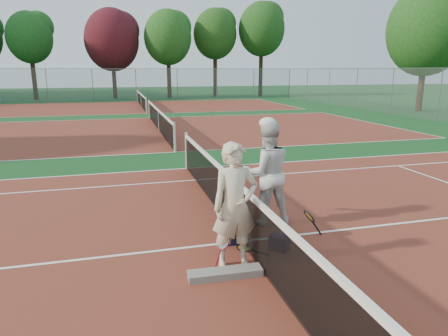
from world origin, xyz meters
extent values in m
plane|color=#113E18|center=(0.00, 0.00, 0.00)|extent=(130.00, 130.00, 0.00)
cube|color=maroon|center=(0.00, 0.00, 0.00)|extent=(23.77, 10.97, 0.01)
cube|color=maroon|center=(0.00, 13.50, 0.00)|extent=(23.77, 10.97, 0.01)
cube|color=maroon|center=(0.00, 27.00, 0.00)|extent=(23.77, 10.97, 0.01)
imported|color=beige|center=(-0.35, -0.79, 0.95)|extent=(0.72, 0.49, 1.91)
imported|color=silver|center=(0.73, 0.74, 1.00)|extent=(1.00, 0.80, 2.00)
cube|color=black|center=(-0.12, 0.00, 0.16)|extent=(0.43, 0.30, 0.33)
cube|color=#25102D|center=(0.51, -0.48, 0.13)|extent=(0.37, 0.37, 0.25)
cube|color=slate|center=(-0.58, -1.11, 0.06)|extent=(1.09, 0.29, 0.11)
cylinder|color=#A9BED6|center=(0.57, -0.45, 0.15)|extent=(0.09, 0.09, 0.30)
cylinder|color=#382314|center=(-9.61, 37.45, 2.37)|extent=(0.44, 0.44, 4.73)
ellipsoid|color=#144715|center=(-9.61, 37.45, 5.92)|extent=(4.27, 4.27, 4.92)
cylinder|color=#382314|center=(-2.01, 37.61, 2.33)|extent=(0.44, 0.44, 4.67)
ellipsoid|color=#430E16|center=(-2.01, 37.61, 5.84)|extent=(5.43, 5.43, 6.24)
cylinder|color=#382314|center=(3.55, 36.70, 2.45)|extent=(0.44, 0.44, 4.89)
ellipsoid|color=#1B4B15|center=(3.55, 36.70, 6.12)|extent=(4.84, 4.84, 5.57)
cylinder|color=#382314|center=(8.82, 37.87, 2.66)|extent=(0.44, 0.44, 5.32)
ellipsoid|color=#1A4213|center=(8.82, 37.87, 6.65)|extent=(4.68, 4.68, 5.38)
cylinder|color=#382314|center=(13.92, 37.22, 2.88)|extent=(0.44, 0.44, 5.77)
ellipsoid|color=#184313|center=(13.92, 37.22, 7.21)|extent=(5.05, 5.05, 5.81)
cylinder|color=#382314|center=(19.21, 18.33, 2.23)|extent=(0.44, 0.44, 4.46)
ellipsoid|color=#184413|center=(19.21, 18.33, 5.58)|extent=(5.47, 5.47, 6.29)
camera|label=1|loc=(-1.95, -6.15, 2.92)|focal=32.00mm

